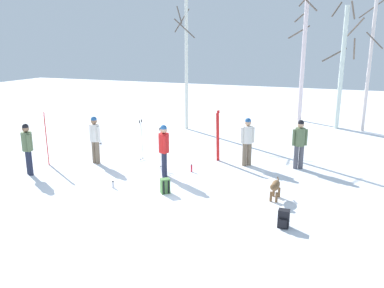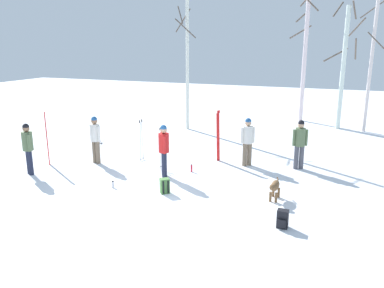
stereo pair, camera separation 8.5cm
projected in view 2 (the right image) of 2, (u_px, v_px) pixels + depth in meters
name	position (u px, v px, depth m)	size (l,w,h in m)	color
ground_plane	(131.00, 199.00, 10.88)	(60.00, 60.00, 0.00)	white
person_0	(28.00, 146.00, 12.73)	(0.46, 0.34, 1.72)	#1E2338
person_1	(248.00, 139.00, 13.63)	(0.43, 0.36, 1.72)	#72604C
person_2	(300.00, 141.00, 13.27)	(0.49, 0.34, 1.72)	#4C4C56
person_3	(95.00, 137.00, 13.92)	(0.50, 0.34, 1.72)	#72604C
person_4	(164.00, 147.00, 12.51)	(0.34, 0.46, 1.72)	#1E2338
dog	(275.00, 187.00, 10.74)	(0.23, 0.90, 0.57)	brown
ski_pair_planted_0	(47.00, 139.00, 13.73)	(0.12, 0.18, 1.92)	red
ski_pair_planted_1	(218.00, 136.00, 14.21)	(0.12, 0.17, 1.88)	red
ski_pair_lying_0	(100.00, 143.00, 16.86)	(0.90, 1.58, 0.05)	white
ski_poles_0	(161.00, 146.00, 13.42)	(0.07, 0.25, 1.45)	#B2B2BC
ski_poles_1	(141.00, 139.00, 14.26)	(0.07, 0.26, 1.53)	#B2B2BC
backpack_0	(165.00, 186.00, 11.30)	(0.34, 0.35, 0.44)	#4C7F3F
backpack_1	(283.00, 219.00, 9.17)	(0.26, 0.29, 0.44)	black
water_bottle_0	(192.00, 168.00, 13.16)	(0.06, 0.06, 0.26)	red
water_bottle_1	(113.00, 184.00, 11.73)	(0.08, 0.08, 0.22)	silver
birch_tree_0	(187.00, 48.00, 18.75)	(1.19, 1.20, 7.69)	silver
birch_tree_1	(305.00, 51.00, 20.93)	(1.49, 1.50, 7.26)	silver
birch_tree_2	(344.00, 65.00, 19.03)	(1.79, 1.53, 6.17)	silver
birch_tree_3	(372.00, 60.00, 18.31)	(1.37, 1.36, 6.60)	silver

